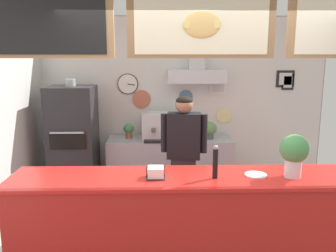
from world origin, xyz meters
TOP-DOWN VIEW (x-y plane):
  - back_wall_assembly at (0.01, 2.28)m, footprint 4.47×2.56m
  - service_counter at (0.00, -0.21)m, footprint 3.35×0.62m
  - back_prep_counter at (-0.21, 2.07)m, footprint 1.87×0.58m
  - pizza_oven at (-1.59, 1.79)m, footprint 0.64×0.65m
  - shop_worker at (-0.08, 0.96)m, footprint 0.55×0.27m
  - espresso_machine at (-0.34, 2.05)m, footprint 0.56×0.47m
  - potted_thyme at (-0.00, 2.04)m, footprint 0.18×0.18m
  - potted_oregano at (-0.83, 2.11)m, footprint 0.16×0.16m
  - potted_sage at (0.38, 2.04)m, footprint 0.22×0.22m
  - napkin_holder at (-0.40, -0.24)m, footprint 0.17×0.16m
  - condiment_plate at (0.47, -0.21)m, footprint 0.19×0.19m
  - pepper_grinder at (0.11, -0.27)m, footprint 0.05×0.05m
  - basil_vase at (0.78, -0.25)m, footprint 0.25×0.25m

SIDE VIEW (x-z plane):
  - back_prep_counter at x=-0.21m, z-range -0.01..0.88m
  - service_counter at x=0.00m, z-range 0.00..1.09m
  - pizza_oven at x=-1.59m, z-range -0.05..1.75m
  - shop_worker at x=-0.08m, z-range 0.08..1.73m
  - potted_thyme at x=0.00m, z-range 0.89..1.10m
  - potted_oregano at x=-0.83m, z-range 0.90..1.13m
  - potted_sage at x=0.38m, z-range 0.90..1.16m
  - espresso_machine at x=-0.34m, z-range 0.88..1.28m
  - condiment_plate at x=0.47m, z-range 1.09..1.10m
  - napkin_holder at x=-0.40m, z-range 1.08..1.19m
  - pepper_grinder at x=0.11m, z-range 1.09..1.38m
  - basil_vase at x=0.78m, z-range 1.11..1.49m
  - back_wall_assembly at x=0.01m, z-range 0.11..2.82m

